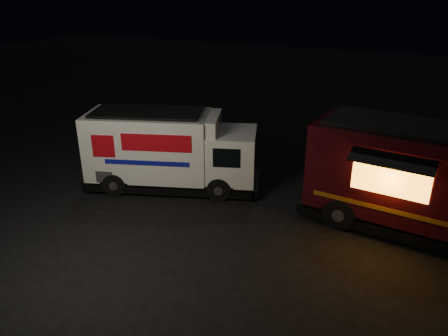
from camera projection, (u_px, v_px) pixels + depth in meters
ground at (183, 222)px, 13.65m from camera, size 80.00×80.00×0.00m
white_truck at (172, 150)px, 15.52m from camera, size 6.59×4.04×2.83m
red_truck at (427, 182)px, 12.59m from camera, size 7.19×3.33×3.23m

